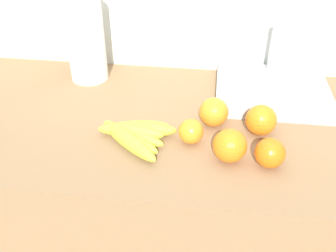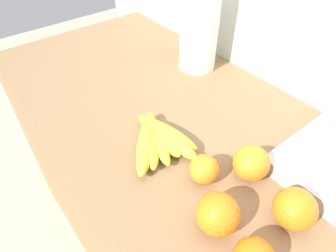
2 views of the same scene
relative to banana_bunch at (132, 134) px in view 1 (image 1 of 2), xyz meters
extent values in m
cube|color=olive|center=(0.09, 0.11, -0.45)|extent=(1.65, 0.65, 0.87)
cube|color=silver|center=(0.09, 0.46, -0.24)|extent=(2.05, 0.06, 1.30)
ellipsoid|color=gold|center=(0.00, -0.03, 0.00)|extent=(0.19, 0.17, 0.04)
ellipsoid|color=gold|center=(0.00, -0.02, 0.00)|extent=(0.18, 0.13, 0.04)
ellipsoid|color=#C8D038|center=(0.00, 0.00, 0.00)|extent=(0.18, 0.09, 0.04)
ellipsoid|color=gold|center=(0.00, 0.01, 0.00)|extent=(0.17, 0.05, 0.04)
ellipsoid|color=gold|center=(0.01, 0.02, 0.00)|extent=(0.21, 0.06, 0.04)
ellipsoid|color=gold|center=(0.00, 0.03, 0.00)|extent=(0.19, 0.08, 0.04)
sphere|color=orange|center=(0.33, 0.08, 0.02)|extent=(0.08, 0.08, 0.08)
sphere|color=orange|center=(0.20, 0.10, 0.02)|extent=(0.08, 0.08, 0.08)
sphere|color=orange|center=(0.25, -0.05, 0.02)|extent=(0.08, 0.08, 0.08)
sphere|color=orange|center=(0.34, -0.06, 0.02)|extent=(0.07, 0.07, 0.07)
sphere|color=orange|center=(0.15, 0.01, 0.01)|extent=(0.06, 0.06, 0.06)
cylinder|color=white|center=(-0.21, 0.32, 0.12)|extent=(0.12, 0.12, 0.27)
cylinder|color=gray|center=(-0.21, 0.32, 0.13)|extent=(0.02, 0.02, 0.30)
cube|color=#B7BABF|center=(0.37, 0.27, 0.00)|extent=(0.33, 0.29, 0.04)
cylinder|color=#B2B2B7|center=(0.37, 0.37, 0.10)|extent=(0.02, 0.02, 0.16)
camera|label=1|loc=(0.19, -0.78, 0.58)|focal=41.13mm
camera|label=2|loc=(0.41, -0.29, 0.50)|focal=31.36mm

